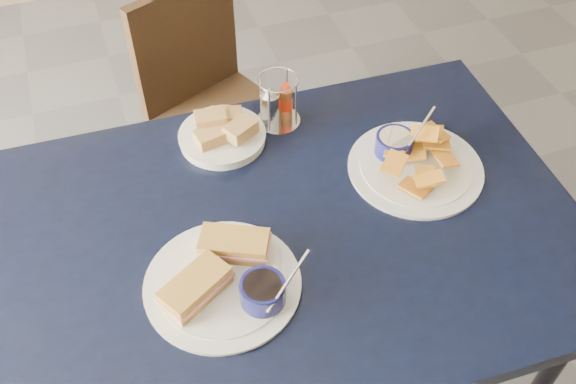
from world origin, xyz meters
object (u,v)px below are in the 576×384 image
object	(u,v)px
sandwich_plate	(226,277)
bread_basket	(222,133)
plantain_plate	(411,160)
chair_far	(215,89)
dining_table	(281,247)
condiment_caddy	(276,104)

from	to	relation	value
sandwich_plate	bread_basket	world-z (taller)	sandwich_plate
sandwich_plate	plantain_plate	world-z (taller)	same
chair_far	plantain_plate	bearing A→B (deg)	-69.02
dining_table	sandwich_plate	xyz separation A→B (m)	(-0.15, -0.10, 0.08)
bread_basket	condiment_caddy	size ratio (longest dim) A/B	1.54
plantain_plate	bread_basket	size ratio (longest dim) A/B	1.51
chair_far	sandwich_plate	bearing A→B (deg)	-101.89
sandwich_plate	bread_basket	size ratio (longest dim) A/B	1.55
plantain_plate	bread_basket	bearing A→B (deg)	150.22
sandwich_plate	plantain_plate	size ratio (longest dim) A/B	1.02
chair_far	sandwich_plate	size ratio (longest dim) A/B	2.54
plantain_plate	condiment_caddy	world-z (taller)	condiment_caddy
chair_far	condiment_caddy	bearing A→B (deg)	-84.84
sandwich_plate	condiment_caddy	distance (m)	0.50
plantain_plate	condiment_caddy	xyz separation A→B (m)	(-0.25, 0.25, 0.04)
dining_table	condiment_caddy	distance (m)	0.37
plantain_plate	chair_far	bearing A→B (deg)	110.98
condiment_caddy	chair_far	bearing A→B (deg)	95.16
dining_table	chair_far	xyz separation A→B (m)	(0.05, 0.86, -0.22)
plantain_plate	condiment_caddy	bearing A→B (deg)	134.91
chair_far	sandwich_plate	xyz separation A→B (m)	(-0.20, -0.95, 0.30)
dining_table	bread_basket	xyz separation A→B (m)	(-0.04, 0.31, 0.08)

